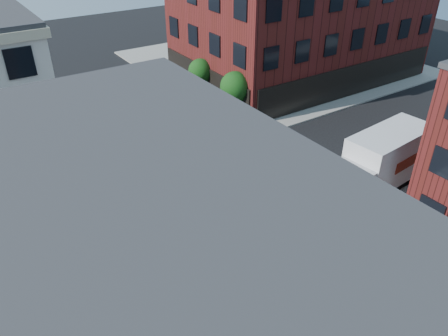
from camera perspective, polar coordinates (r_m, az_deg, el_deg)
ground at (r=30.15m, az=0.56°, el=-3.93°), size 120.00×120.00×0.00m
sidewalk_ne at (r=56.74m, az=6.36°, el=13.55°), size 30.00×30.00×0.15m
building_ne at (r=51.24m, az=10.02°, el=18.20°), size 25.00×16.00×12.00m
tree_near at (r=39.72m, az=1.54°, el=10.43°), size 2.69×2.69×4.49m
tree_far at (r=44.55m, az=-3.01°, el=12.40°), size 2.43×2.43×4.07m
signal_pole at (r=21.22m, az=-4.41°, el=-12.27°), size 1.29×1.24×4.60m
box_truck at (r=31.87m, az=19.76°, el=0.80°), size 9.44×3.58×4.19m
traffic_cone at (r=24.04m, az=-2.79°, el=-14.21°), size 0.43×0.43×0.64m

